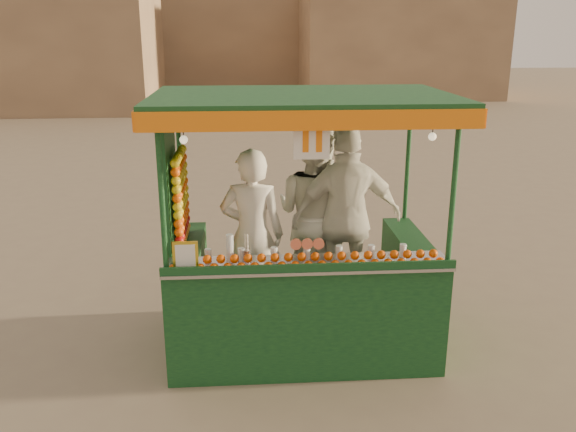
{
  "coord_description": "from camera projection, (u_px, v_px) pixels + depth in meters",
  "views": [
    {
      "loc": [
        -0.36,
        -5.62,
        3.13
      ],
      "look_at": [
        0.03,
        -0.07,
        1.39
      ],
      "focal_mm": 37.36,
      "sensor_mm": 36.0,
      "label": 1
    }
  ],
  "objects": [
    {
      "name": "building_left",
      "position": [
        26.0,
        33.0,
        23.84
      ],
      "size": [
        10.0,
        6.0,
        6.0
      ],
      "primitive_type": "cube",
      "color": "#9D7B59",
      "rests_on": "ground"
    },
    {
      "name": "vendor_left",
      "position": [
        252.0,
        235.0,
        5.95
      ],
      "size": [
        0.69,
        0.5,
        1.75
      ],
      "rotation": [
        0.0,
        0.0,
        3.0
      ],
      "color": "white",
      "rests_on": "ground"
    },
    {
      "name": "vendor_middle",
      "position": [
        314.0,
        214.0,
        6.39
      ],
      "size": [
        1.17,
        1.13,
        1.89
      ],
      "rotation": [
        0.0,
        0.0,
        2.47
      ],
      "color": "white",
      "rests_on": "ground"
    },
    {
      "name": "juice_cart",
      "position": [
        295.0,
        272.0,
        5.93
      ],
      "size": [
        2.82,
        1.83,
        2.56
      ],
      "color": "#0E341B",
      "rests_on": "ground"
    },
    {
      "name": "vendor_right",
      "position": [
        347.0,
        219.0,
        6.12
      ],
      "size": [
        1.19,
        0.6,
        1.95
      ],
      "rotation": [
        0.0,
        0.0,
        3.25
      ],
      "color": "silver",
      "rests_on": "ground"
    },
    {
      "name": "building_right",
      "position": [
        396.0,
        43.0,
        28.89
      ],
      "size": [
        9.0,
        6.0,
        5.0
      ],
      "primitive_type": "cube",
      "color": "#9D7B59",
      "rests_on": "ground"
    },
    {
      "name": "ground",
      "position": [
        284.0,
        340.0,
        6.31
      ],
      "size": [
        90.0,
        90.0,
        0.0
      ],
      "primitive_type": "plane",
      "color": "#746353",
      "rests_on": "ground"
    },
    {
      "name": "building_center",
      "position": [
        214.0,
        22.0,
        33.69
      ],
      "size": [
        14.0,
        7.0,
        7.0
      ],
      "primitive_type": "cube",
      "color": "#9D7B59",
      "rests_on": "ground"
    }
  ]
}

